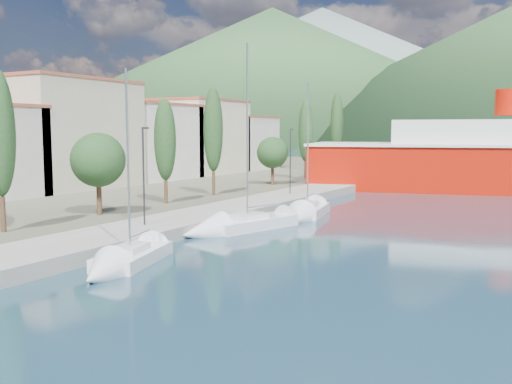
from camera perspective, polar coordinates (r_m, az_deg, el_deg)
The scene contains 9 objects.
ground at distance 132.29m, azimuth 23.03°, elevation 2.73°, with size 1400.00×1400.00×0.00m, color #1D3B4C.
quay at distance 44.40m, azimuth -2.59°, elevation -1.95°, with size 5.00×88.00×0.80m, color gray.
land_strip at distance 77.62m, azimuth -22.98°, elevation 0.98°, with size 70.00×148.00×0.70m, color #565644.
town_buildings at distance 66.81m, azimuth -14.59°, elevation 5.00°, with size 9.20×69.20×11.30m.
tree_row at distance 51.64m, azimuth -5.19°, elevation 5.15°, with size 3.81×64.76×11.36m.
lamp_posts at distance 34.79m, azimuth -12.67°, elevation 1.79°, with size 0.15×46.44×6.06m.
sailboat_near at distance 27.99m, azimuth -13.72°, elevation -7.12°, with size 4.13×7.61×10.49m.
sailboat_mid at distance 37.36m, azimuth -2.90°, elevation -3.60°, with size 5.00×9.53×13.27m.
sailboat_far at distance 43.44m, azimuth 4.71°, elevation -2.26°, with size 3.90×7.99×11.26m.
Camera 1 is at (14.17, -11.37, 6.59)m, focal length 40.00 mm.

